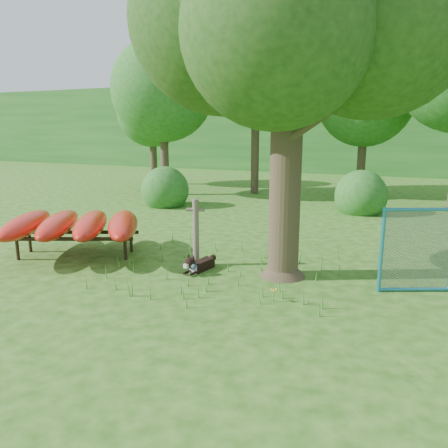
% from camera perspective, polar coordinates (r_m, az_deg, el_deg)
% --- Properties ---
extents(ground, '(80.00, 80.00, 0.00)m').
position_cam_1_polar(ground, '(8.16, -4.72, -8.42)').
color(ground, '#235210').
rests_on(ground, ground).
extents(oak_tree, '(6.20, 5.49, 7.55)m').
position_cam_1_polar(oak_tree, '(8.73, 8.55, 26.46)').
color(oak_tree, '#372C1E').
rests_on(oak_tree, ground).
extents(wooden_post, '(0.39, 0.21, 1.44)m').
position_cam_1_polar(wooden_post, '(9.31, -3.70, -0.88)').
color(wooden_post, brown).
rests_on(wooden_post, ground).
extents(kayak_rack, '(4.02, 3.62, 0.97)m').
position_cam_1_polar(kayak_rack, '(10.55, -18.94, -0.08)').
color(kayak_rack, black).
rests_on(kayak_rack, ground).
extents(husky_dog, '(0.37, 0.96, 0.43)m').
position_cam_1_polar(husky_dog, '(9.03, -3.41, -5.30)').
color(husky_dog, black).
rests_on(husky_dog, ground).
extents(wildflower_clump, '(0.11, 0.11, 0.25)m').
position_cam_1_polar(wildflower_clump, '(7.53, 6.49, -8.67)').
color(wildflower_clump, '#498E2E').
rests_on(wildflower_clump, ground).
extents(bg_tree_a, '(4.40, 4.40, 6.70)m').
position_cam_1_polar(bg_tree_a, '(19.61, -8.01, 16.90)').
color(bg_tree_a, '#372C1E').
rests_on(bg_tree_a, ground).
extents(bg_tree_b, '(5.20, 5.20, 8.22)m').
position_cam_1_polar(bg_tree_b, '(20.03, 4.24, 20.12)').
color(bg_tree_b, '#372C1E').
rests_on(bg_tree_b, ground).
extents(bg_tree_c, '(4.00, 4.00, 6.12)m').
position_cam_1_polar(bg_tree_c, '(19.86, 17.99, 15.29)').
color(bg_tree_c, '#372C1E').
rests_on(bg_tree_c, ground).
extents(bg_tree_f, '(3.60, 3.60, 5.55)m').
position_cam_1_polar(bg_tree_f, '(23.43, -9.39, 14.25)').
color(bg_tree_f, '#372C1E').
rests_on(bg_tree_f, ground).
extents(shrub_left, '(1.80, 1.80, 1.80)m').
position_cam_1_polar(shrub_left, '(16.88, -7.64, 2.38)').
color(shrub_left, '#1E5C1D').
rests_on(shrub_left, ground).
extents(shrub_mid, '(1.80, 1.80, 1.80)m').
position_cam_1_polar(shrub_mid, '(16.05, 17.31, 1.42)').
color(shrub_mid, '#1E5C1D').
rests_on(shrub_mid, ground).
extents(wooded_hillside, '(80.00, 12.00, 6.00)m').
position_cam_1_polar(wooded_hillside, '(34.89, 18.00, 11.94)').
color(wooded_hillside, '#1E5C1D').
rests_on(wooded_hillside, ground).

